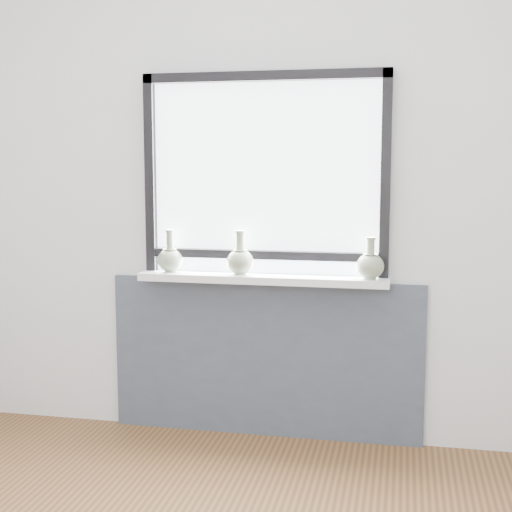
% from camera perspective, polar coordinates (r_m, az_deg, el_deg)
% --- Properties ---
extents(back_wall, '(3.60, 0.02, 2.60)m').
position_cam_1_polar(back_wall, '(3.79, 0.81, 4.69)').
color(back_wall, silver).
rests_on(back_wall, ground).
extents(apron_panel, '(1.70, 0.03, 0.86)m').
position_cam_1_polar(apron_panel, '(3.90, 0.70, -8.19)').
color(apron_panel, '#414A57').
rests_on(apron_panel, ground).
extents(windowsill, '(1.32, 0.18, 0.04)m').
position_cam_1_polar(windowsill, '(3.74, 0.50, -1.82)').
color(windowsill, white).
rests_on(windowsill, apron_panel).
extents(window, '(1.30, 0.06, 1.05)m').
position_cam_1_polar(window, '(3.75, 0.70, 6.82)').
color(window, black).
rests_on(window, windowsill).
extents(vase_a, '(0.14, 0.14, 0.23)m').
position_cam_1_polar(vase_a, '(3.86, -6.89, -0.18)').
color(vase_a, gray).
rests_on(vase_a, windowsill).
extents(vase_b, '(0.14, 0.14, 0.23)m').
position_cam_1_polar(vase_b, '(3.74, -1.28, -0.31)').
color(vase_b, gray).
rests_on(vase_b, windowsill).
extents(vase_c, '(0.14, 0.14, 0.21)m').
position_cam_1_polar(vase_c, '(3.64, 9.12, -0.68)').
color(vase_c, gray).
rests_on(vase_c, windowsill).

